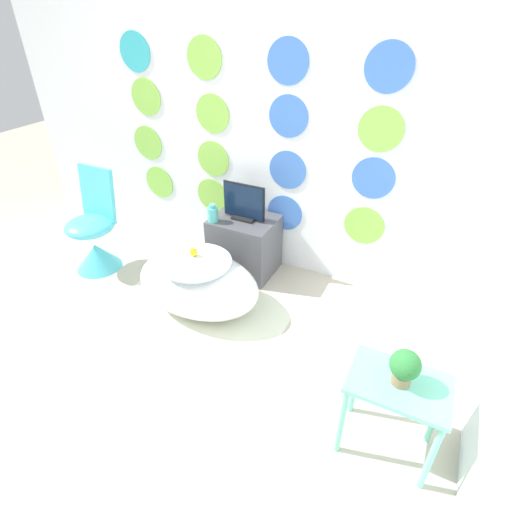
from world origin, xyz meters
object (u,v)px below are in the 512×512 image
object	(u,v)px
chair	(95,240)
tv	(244,204)
potted_plant_left	(405,367)
bathtub	(198,283)
vase	(213,214)

from	to	relation	value
chair	tv	world-z (taller)	chair
chair	potted_plant_left	xyz separation A→B (m)	(2.71, -0.62, 0.35)
bathtub	tv	size ratio (longest dim) A/B	2.68
vase	potted_plant_left	size ratio (longest dim) A/B	0.79
vase	bathtub	bearing A→B (deg)	-74.63
chair	bathtub	bearing A→B (deg)	-2.97
tv	vase	world-z (taller)	tv
bathtub	tv	xyz separation A→B (m)	(0.08, 0.62, 0.44)
chair	vase	size ratio (longest dim) A/B	5.77
bathtub	potted_plant_left	size ratio (longest dim) A/B	5.05
chair	potted_plant_left	size ratio (longest dim) A/B	4.53
tv	chair	bearing A→B (deg)	-155.45
bathtub	chair	world-z (taller)	chair
bathtub	chair	bearing A→B (deg)	177.03
potted_plant_left	vase	bearing A→B (deg)	149.14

